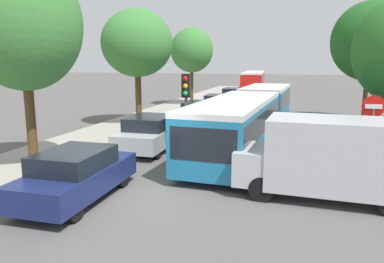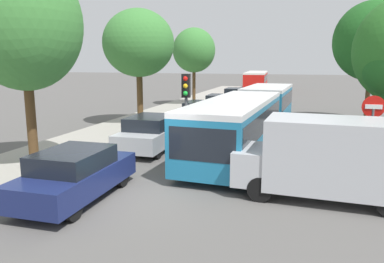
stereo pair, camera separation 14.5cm
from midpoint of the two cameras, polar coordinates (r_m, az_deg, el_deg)
name	(u,v)px [view 1 (the left image)]	position (r m, az deg, el deg)	size (l,w,h in m)	color
ground_plane	(148,196)	(11.21, -7.15, -9.71)	(200.00, 200.00, 0.00)	#565451
kerb_strip_left	(175,106)	(31.74, -2.68, 3.84)	(3.20, 50.42, 0.14)	#9E998E
articulated_bus	(251,113)	(18.62, 8.76, 2.80)	(3.25, 15.97, 2.36)	teal
city_bus_rear	(253,80)	(50.47, 9.26, 7.81)	(3.19, 11.40, 2.42)	red
queued_car_navy	(76,175)	(11.12, -17.58, -6.29)	(1.82, 4.21, 1.46)	navy
queued_car_silver	(151,133)	(16.55, -6.51, -0.21)	(1.90, 4.40, 1.52)	#B7BABF
queued_car_green	(199,113)	(22.70, 0.94, 2.78)	(1.84, 4.25, 1.47)	#236638
queued_car_tan	(217,103)	(28.46, 3.66, 4.29)	(1.72, 3.97, 1.37)	tan
queued_car_black	(233,96)	(34.37, 6.13, 5.42)	(1.80, 4.16, 1.44)	black
white_van	(333,157)	(11.26, 20.38, -3.60)	(5.08, 2.18, 2.31)	#B7BABF
traffic_light	(186,98)	(14.47, -1.21, 5.20)	(0.35, 0.38, 3.40)	#56595E
no_entry_sign	(372,125)	(13.26, 25.44, 0.92)	(0.70, 0.08, 2.82)	#56595E
tree_left_near	(23,24)	(14.44, -24.64, 14.68)	(3.97, 3.97, 7.43)	#51381E
tree_left_mid	(137,45)	(22.81, -8.63, 12.90)	(4.21, 4.21, 6.90)	#51381E
tree_left_far	(192,50)	(32.65, -0.17, 12.26)	(3.64, 3.64, 6.64)	#51381E
tree_right_mid	(371,43)	(26.04, 25.50, 12.07)	(4.67, 4.67, 7.51)	#51381E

